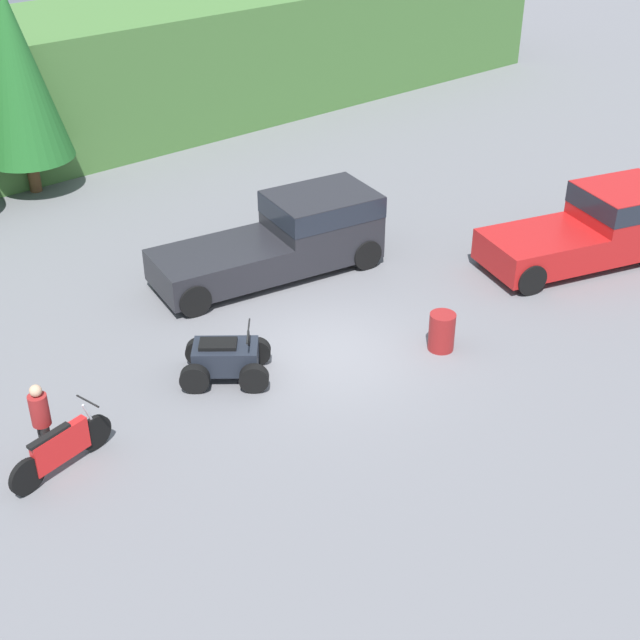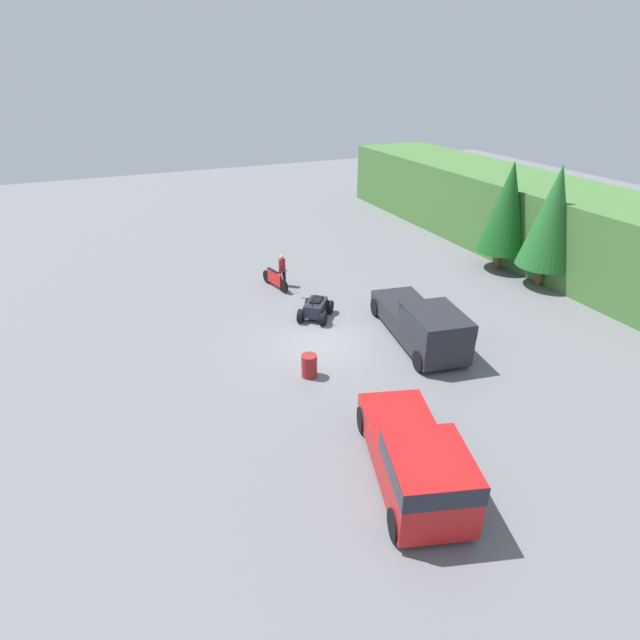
{
  "view_description": "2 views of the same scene",
  "coord_description": "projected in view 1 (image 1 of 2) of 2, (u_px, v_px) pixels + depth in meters",
  "views": [
    {
      "loc": [
        -10.67,
        -12.56,
        10.74
      ],
      "look_at": [
        -0.3,
        0.03,
        0.95
      ],
      "focal_mm": 50.0,
      "sensor_mm": 36.0,
      "label": 1
    },
    {
      "loc": [
        16.33,
        -7.25,
        10.29
      ],
      "look_at": [
        -0.3,
        0.03,
        0.95
      ],
      "focal_mm": 28.0,
      "sensor_mm": 36.0,
      "label": 2
    }
  ],
  "objects": [
    {
      "name": "steel_barrel",
      "position": [
        442.0,
        332.0,
        19.59
      ],
      "size": [
        0.58,
        0.58,
        0.88
      ],
      "color": "maroon",
      "rests_on": "ground_plane"
    },
    {
      "name": "tree_mid_left",
      "position": [
        16.0,
        75.0,
        25.68
      ],
      "size": [
        2.69,
        2.69,
        6.12
      ],
      "color": "brown",
      "rests_on": "ground_plane"
    },
    {
      "name": "pickup_truck_second",
      "position": [
        290.0,
        234.0,
        22.56
      ],
      "size": [
        6.08,
        2.98,
        1.91
      ],
      "rotation": [
        0.0,
        0.0,
        -0.17
      ],
      "color": "#232328",
      "rests_on": "ground_plane"
    },
    {
      "name": "pickup_truck_red",
      "position": [
        597.0,
        225.0,
        23.05
      ],
      "size": [
        5.44,
        3.39,
        1.91
      ],
      "rotation": [
        0.0,
        0.0,
        -0.29
      ],
      "color": "red",
      "rests_on": "ground_plane"
    },
    {
      "name": "hillside_backdrop",
      "position": [
        17.0,
        92.0,
        29.14
      ],
      "size": [
        44.0,
        6.0,
        4.29
      ],
      "color": "#477538",
      "rests_on": "ground_plane"
    },
    {
      "name": "quad_atv",
      "position": [
        226.0,
        359.0,
        18.62
      ],
      "size": [
        2.21,
        2.12,
        1.16
      ],
      "rotation": [
        0.0,
        0.0,
        -0.68
      ],
      "color": "black",
      "rests_on": "ground_plane"
    },
    {
      "name": "dirt_bike",
      "position": [
        61.0,
        449.0,
        16.07
      ],
      "size": [
        2.21,
        0.78,
        1.13
      ],
      "rotation": [
        0.0,
        0.0,
        0.24
      ],
      "color": "black",
      "rests_on": "ground_plane"
    },
    {
      "name": "ground_plane",
      "position": [
        331.0,
        353.0,
        19.66
      ],
      "size": [
        80.0,
        80.0,
        0.0
      ],
      "primitive_type": "plane",
      "color": "slate"
    },
    {
      "name": "rider_person",
      "position": [
        41.0,
        420.0,
        16.08
      ],
      "size": [
        0.36,
        0.37,
        1.68
      ],
      "rotation": [
        0.0,
        0.0,
        -0.06
      ],
      "color": "black",
      "rests_on": "ground_plane"
    }
  ]
}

